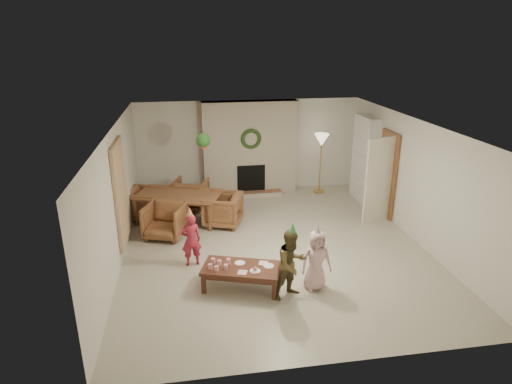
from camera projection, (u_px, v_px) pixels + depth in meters
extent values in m
plane|color=#B7B29E|center=(273.00, 245.00, 8.98)|extent=(7.00, 7.00, 0.00)
plane|color=white|center=(275.00, 126.00, 8.13)|extent=(7.00, 7.00, 0.00)
plane|color=silver|center=(249.00, 146.00, 11.80)|extent=(7.00, 0.00, 7.00)
plane|color=silver|center=(331.00, 282.00, 5.30)|extent=(7.00, 0.00, 7.00)
plane|color=silver|center=(117.00, 197.00, 8.11)|extent=(0.00, 7.00, 7.00)
plane|color=silver|center=(416.00, 181.00, 9.00)|extent=(0.00, 7.00, 7.00)
cube|color=#4C1415|center=(250.00, 148.00, 11.62)|extent=(2.50, 0.40, 2.50)
cube|color=brown|center=(252.00, 194.00, 11.70)|extent=(1.60, 0.30, 0.12)
cube|color=black|center=(251.00, 178.00, 11.72)|extent=(0.75, 0.12, 0.75)
torus|color=#1F3E17|center=(251.00, 139.00, 11.30)|extent=(0.54, 0.10, 0.54)
cylinder|color=gold|center=(319.00, 191.00, 12.04)|extent=(0.30, 0.30, 0.03)
cylinder|color=gold|center=(320.00, 165.00, 11.79)|extent=(0.03, 0.03, 1.47)
cone|color=beige|center=(322.00, 140.00, 11.55)|extent=(0.39, 0.39, 0.33)
cube|color=white|center=(365.00, 159.00, 11.16)|extent=(0.30, 1.00, 2.20)
cube|color=white|center=(362.00, 183.00, 11.38)|extent=(0.30, 0.92, 0.03)
cube|color=white|center=(363.00, 168.00, 11.25)|extent=(0.30, 0.92, 0.03)
cube|color=white|center=(364.00, 153.00, 11.11)|extent=(0.30, 0.92, 0.03)
cube|color=white|center=(366.00, 138.00, 10.97)|extent=(0.30, 0.92, 0.03)
cube|color=#A21E2F|center=(364.00, 179.00, 11.19)|extent=(0.20, 0.40, 0.24)
cube|color=#286096|center=(362.00, 162.00, 11.24)|extent=(0.20, 0.44, 0.24)
cube|color=#A67623|center=(366.00, 149.00, 10.97)|extent=(0.20, 0.36, 0.22)
cube|color=brown|center=(387.00, 174.00, 10.19)|extent=(0.05, 0.86, 2.04)
cube|color=beige|center=(379.00, 181.00, 9.78)|extent=(0.77, 0.32, 2.00)
cube|color=#CDB891|center=(121.00, 193.00, 8.30)|extent=(0.06, 1.20, 2.00)
imported|color=brown|center=(179.00, 208.00, 10.03)|extent=(2.16, 1.64, 0.67)
imported|color=brown|center=(165.00, 221.00, 9.24)|extent=(1.02, 1.03, 0.74)
imported|color=brown|center=(190.00, 194.00, 10.79)|extent=(1.02, 1.03, 0.74)
imported|color=brown|center=(145.00, 204.00, 10.16)|extent=(1.03, 1.02, 0.74)
imported|color=brown|center=(223.00, 210.00, 9.84)|extent=(1.03, 1.02, 0.74)
cylinder|color=tan|center=(203.00, 130.00, 9.45)|extent=(0.01, 0.01, 0.70)
cylinder|color=#AA3E37|center=(203.00, 146.00, 9.56)|extent=(0.16, 0.16, 0.12)
sphere|color=#21531B|center=(203.00, 140.00, 9.52)|extent=(0.32, 0.32, 0.32)
cube|color=#4F281A|center=(241.00, 268.00, 7.36)|extent=(1.45, 1.03, 0.06)
cube|color=#4F281A|center=(241.00, 272.00, 7.38)|extent=(1.32, 0.90, 0.08)
cube|color=#4F281A|center=(204.00, 284.00, 7.26)|extent=(0.09, 0.09, 0.34)
cube|color=#4F281A|center=(274.00, 290.00, 7.09)|extent=(0.09, 0.09, 0.34)
cube|color=#4F281A|center=(212.00, 268.00, 7.76)|extent=(0.09, 0.09, 0.34)
cube|color=#4F281A|center=(278.00, 274.00, 7.58)|extent=(0.09, 0.09, 0.34)
cylinder|color=white|center=(210.00, 267.00, 7.26)|extent=(0.09, 0.09, 0.09)
cylinder|color=white|center=(213.00, 261.00, 7.45)|extent=(0.09, 0.09, 0.09)
cylinder|color=white|center=(216.00, 269.00, 7.20)|extent=(0.09, 0.09, 0.09)
cylinder|color=white|center=(219.00, 263.00, 7.39)|extent=(0.09, 0.09, 0.09)
cylinder|color=white|center=(226.00, 267.00, 7.25)|extent=(0.09, 0.09, 0.09)
cylinder|color=white|center=(228.00, 261.00, 7.44)|extent=(0.09, 0.09, 0.09)
cylinder|color=white|center=(240.00, 263.00, 7.46)|extent=(0.23, 0.23, 0.01)
cylinder|color=white|center=(255.00, 271.00, 7.21)|extent=(0.23, 0.23, 0.01)
cylinder|color=white|center=(269.00, 266.00, 7.37)|extent=(0.23, 0.23, 0.01)
sphere|color=tan|center=(255.00, 269.00, 7.20)|extent=(0.09, 0.09, 0.07)
cube|color=beige|center=(242.00, 272.00, 7.17)|extent=(0.19, 0.19, 0.01)
cube|color=beige|center=(263.00, 263.00, 7.46)|extent=(0.19, 0.19, 0.01)
imported|color=maroon|center=(191.00, 240.00, 8.05)|extent=(0.41, 0.31, 1.03)
cone|color=#E5B54C|center=(190.00, 212.00, 7.86)|extent=(0.16, 0.16, 0.20)
imported|color=brown|center=(291.00, 264.00, 7.05)|extent=(0.72, 0.65, 1.19)
cone|color=#48A852|center=(293.00, 228.00, 6.83)|extent=(0.15, 0.15, 0.19)
imported|color=beige|center=(316.00, 260.00, 7.29)|extent=(0.53, 0.35, 1.06)
cone|color=#AFAFB6|center=(318.00, 229.00, 7.10)|extent=(0.16, 0.16, 0.19)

